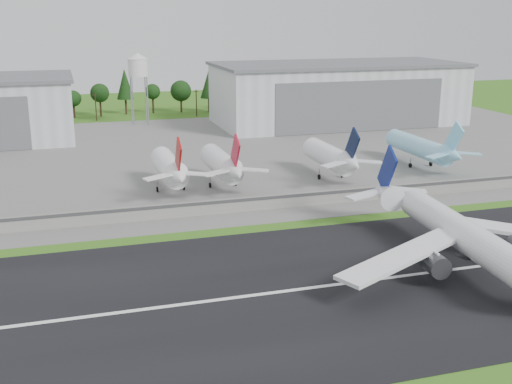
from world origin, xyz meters
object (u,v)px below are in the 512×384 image
object	(u,v)px
parked_jet_skyblue	(424,148)
parked_jet_red_a	(171,169)
parked_jet_red_b	(224,165)
main_airliner	(468,244)
parked_jet_navy	(333,157)

from	to	relation	value
parked_jet_skyblue	parked_jet_red_a	bearing A→B (deg)	-176.29
parked_jet_red_b	parked_jet_red_a	bearing A→B (deg)	-180.00
parked_jet_red_b	parked_jet_skyblue	distance (m)	63.05
parked_jet_red_a	parked_jet_skyblue	world-z (taller)	parked_jet_red_a
main_airliner	parked_jet_skyblue	xyz separation A→B (m)	(34.57, 72.00, 1.28)
parked_jet_red_a	parked_jet_navy	distance (m)	45.30
main_airliner	parked_jet_red_b	distance (m)	72.77
parked_jet_red_b	parked_jet_navy	xyz separation A→B (m)	(31.25, 0.00, 0.03)
parked_jet_navy	main_airliner	bearing A→B (deg)	-92.53
parked_jet_red_a	parked_jet_skyblue	bearing A→B (deg)	3.71
parked_jet_red_b	main_airliner	bearing A→B (deg)	-67.12
main_airliner	parked_jet_navy	bearing A→B (deg)	-87.08
main_airliner	parked_jet_skyblue	distance (m)	79.88
parked_jet_skyblue	main_airliner	bearing A→B (deg)	-115.64
parked_jet_red_a	parked_jet_skyblue	size ratio (longest dim) A/B	0.84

